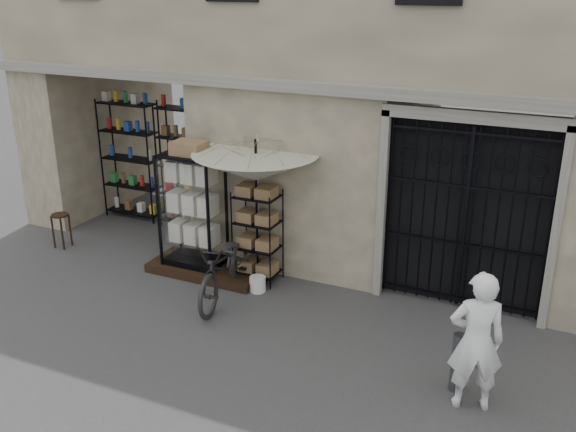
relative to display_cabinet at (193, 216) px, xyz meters
The scene contains 13 objects.
ground 3.21m from the display_cabinet, 30.13° to the right, with size 80.00×80.00×0.00m, color black.
shop_recess 2.31m from the display_cabinet, 145.74° to the left, with size 3.00×1.70×3.00m, color black.
shop_shelving 2.62m from the display_cabinet, 137.25° to the left, with size 2.70×0.50×2.50m, color black.
iron_gate 4.47m from the display_cabinet, ahead, with size 2.50×0.21×3.00m.
step_platform 0.98m from the display_cabinet, ahead, with size 2.00×0.90×0.15m, color black.
display_cabinet is the anchor object (origin of this frame).
wire_rack 1.19m from the display_cabinet, ahead, with size 0.83×0.73×1.58m.
market_umbrella 1.56m from the display_cabinet, ahead, with size 2.08×2.11×2.90m.
white_bucket 1.63m from the display_cabinet, ahead, with size 0.26×0.26×0.25m, color silver.
bicycle 1.55m from the display_cabinet, 32.74° to the right, with size 0.72×1.08×2.06m, color black.
wooden_stool 2.93m from the display_cabinet, behind, with size 0.41×0.41×0.65m.
steel_bollard 5.07m from the display_cabinet, 18.41° to the right, with size 0.14×0.14×0.79m, color #55575E.
shopkeeper 5.41m from the display_cabinet, 20.01° to the right, with size 0.64×1.76×0.42m, color white.
Camera 1 is at (3.05, -7.01, 4.83)m, focal length 40.00 mm.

